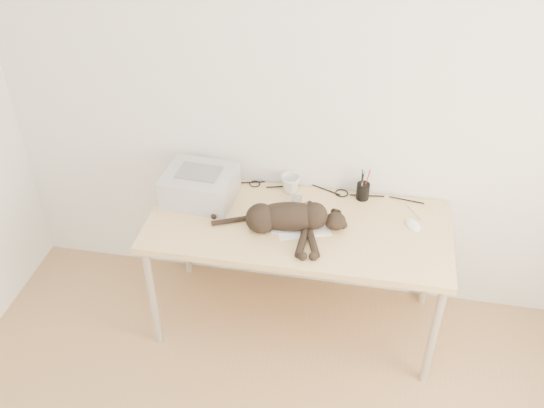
% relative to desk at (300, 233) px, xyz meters
% --- Properties ---
extents(wall_back, '(3.50, 0.00, 3.50)m').
position_rel_desk_xyz_m(wall_back, '(0.00, 0.27, 0.69)').
color(wall_back, white).
rests_on(wall_back, floor).
extents(desk, '(1.60, 0.70, 0.74)m').
position_rel_desk_xyz_m(desk, '(0.00, 0.00, 0.00)').
color(desk, '#E6C586').
rests_on(desk, floor).
extents(printer, '(0.39, 0.34, 0.18)m').
position_rel_desk_xyz_m(printer, '(-0.57, 0.04, 0.22)').
color(printer, '#B3B3B8').
rests_on(printer, desk).
extents(papers, '(0.34, 0.27, 0.01)m').
position_rel_desk_xyz_m(papers, '(0.01, -0.10, 0.14)').
color(papers, white).
rests_on(papers, desk).
extents(cat, '(0.71, 0.34, 0.16)m').
position_rel_desk_xyz_m(cat, '(-0.06, -0.14, 0.20)').
color(cat, black).
rests_on(cat, desk).
extents(mug, '(0.15, 0.15, 0.10)m').
position_rel_desk_xyz_m(mug, '(-0.09, 0.19, 0.18)').
color(mug, silver).
rests_on(mug, desk).
extents(pen_cup, '(0.07, 0.07, 0.18)m').
position_rel_desk_xyz_m(pen_cup, '(0.32, 0.20, 0.18)').
color(pen_cup, black).
rests_on(pen_cup, desk).
extents(remote_grey, '(0.05, 0.18, 0.02)m').
position_rel_desk_xyz_m(remote_grey, '(-0.04, 0.06, 0.14)').
color(remote_grey, slate).
rests_on(remote_grey, desk).
extents(remote_black, '(0.15, 0.16, 0.02)m').
position_rel_desk_xyz_m(remote_black, '(-0.00, 0.03, 0.14)').
color(remote_black, black).
rests_on(remote_black, desk).
extents(mouse, '(0.11, 0.13, 0.04)m').
position_rel_desk_xyz_m(mouse, '(0.60, 0.01, 0.15)').
color(mouse, white).
rests_on(mouse, desk).
extents(cable_tangle, '(1.36, 0.08, 0.01)m').
position_rel_desk_xyz_m(cable_tangle, '(0.00, 0.22, 0.14)').
color(cable_tangle, black).
rests_on(cable_tangle, desk).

